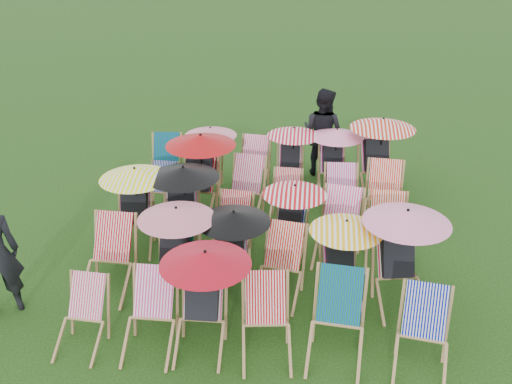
# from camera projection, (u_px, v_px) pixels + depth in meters

# --- Properties ---
(ground) EXTENTS (100.00, 100.00, 0.00)m
(ground) POSITION_uv_depth(u_px,v_px,m) (259.00, 253.00, 9.01)
(ground) COLOR black
(ground) RESTS_ON ground
(deckchair_0) EXTENTS (0.61, 0.81, 0.84)m
(deckchair_0) POSITION_uv_depth(u_px,v_px,m) (81.00, 318.00, 6.93)
(deckchair_0) COLOR #9C7749
(deckchair_0) RESTS_ON ground
(deckchair_1) EXTENTS (0.62, 0.87, 0.94)m
(deckchair_1) POSITION_uv_depth(u_px,v_px,m) (150.00, 316.00, 6.88)
(deckchair_1) COLOR #9C7749
(deckchair_1) RESTS_ON ground
(deckchair_2) EXTENTS (1.10, 1.14, 1.30)m
(deckchair_2) POSITION_uv_depth(u_px,v_px,m) (202.00, 300.00, 6.82)
(deckchair_2) COLOR #9C7749
(deckchair_2) RESTS_ON ground
(deckchair_3) EXTENTS (0.72, 0.93, 0.93)m
(deckchair_3) POSITION_uv_depth(u_px,v_px,m) (266.00, 323.00, 6.77)
(deckchair_3) COLOR #9C7749
(deckchair_3) RESTS_ON ground
(deckchair_4) EXTENTS (0.77, 1.00, 1.01)m
(deckchair_4) POSITION_uv_depth(u_px,v_px,m) (337.00, 322.00, 6.72)
(deckchair_4) COLOR #9C7749
(deckchair_4) RESTS_ON ground
(deckchair_5) EXTENTS (0.76, 0.96, 0.94)m
(deckchair_5) POSITION_uv_depth(u_px,v_px,m) (423.00, 337.00, 6.54)
(deckchair_5) COLOR #9C7749
(deckchair_5) RESTS_ON ground
(deckchair_6) EXTENTS (0.72, 0.97, 1.02)m
(deckchair_6) POSITION_uv_depth(u_px,v_px,m) (108.00, 259.00, 7.95)
(deckchair_6) COLOR #9C7749
(deckchair_6) RESTS_ON ground
(deckchair_7) EXTENTS (1.07, 1.11, 1.27)m
(deckchair_7) POSITION_uv_depth(u_px,v_px,m) (174.00, 249.00, 7.86)
(deckchair_7) COLOR #9C7749
(deckchair_7) RESTS_ON ground
(deckchair_8) EXTENTS (1.02, 1.06, 1.21)m
(deckchair_8) POSITION_uv_depth(u_px,v_px,m) (230.00, 251.00, 7.88)
(deckchair_8) COLOR #9C7749
(deckchair_8) RESTS_ON ground
(deckchair_9) EXTENTS (0.78, 0.98, 0.96)m
(deckchair_9) POSITION_uv_depth(u_px,v_px,m) (280.00, 266.00, 7.83)
(deckchair_9) COLOR #9C7749
(deckchair_9) RESTS_ON ground
(deckchair_10) EXTENTS (0.99, 1.08, 1.18)m
(deckchair_10) POSITION_uv_depth(u_px,v_px,m) (343.00, 260.00, 7.71)
(deckchair_10) COLOR #9C7749
(deckchair_10) RESTS_ON ground
(deckchair_11) EXTENTS (1.16, 1.26, 1.38)m
(deckchair_11) POSITION_uv_depth(u_px,v_px,m) (401.00, 257.00, 7.58)
(deckchair_11) COLOR #9C7749
(deckchair_11) RESTS_ON ground
(deckchair_12) EXTENTS (1.11, 1.19, 1.31)m
(deckchair_12) POSITION_uv_depth(u_px,v_px,m) (134.00, 207.00, 8.93)
(deckchair_12) COLOR #9C7749
(deckchair_12) RESTS_ON ground
(deckchair_13) EXTENTS (1.12, 1.21, 1.33)m
(deckchair_13) POSITION_uv_depth(u_px,v_px,m) (182.00, 206.00, 8.93)
(deckchair_13) COLOR #9C7749
(deckchair_13) RESTS_ON ground
(deckchair_14) EXTENTS (0.69, 0.90, 0.91)m
(deckchair_14) POSITION_uv_depth(u_px,v_px,m) (231.00, 227.00, 8.84)
(deckchair_14) COLOR #9C7749
(deckchair_14) RESTS_ON ground
(deckchair_15) EXTENTS (0.98, 1.04, 1.16)m
(deckchair_15) POSITION_uv_depth(u_px,v_px,m) (290.00, 220.00, 8.73)
(deckchair_15) COLOR #9C7749
(deckchair_15) RESTS_ON ground
(deckchair_16) EXTENTS (0.85, 1.06, 1.03)m
(deckchair_16) POSITION_uv_depth(u_px,v_px,m) (338.00, 229.00, 8.68)
(deckchair_16) COLOR #9C7749
(deckchair_16) RESTS_ON ground
(deckchair_17) EXTENTS (0.70, 0.94, 0.99)m
(deckchair_17) POSITION_uv_depth(u_px,v_px,m) (387.00, 232.00, 8.64)
(deckchair_17) COLOR #9C7749
(deckchair_17) RESTS_ON ground
(deckchair_18) EXTENTS (0.59, 0.80, 0.83)m
(deckchair_18) POSITION_uv_depth(u_px,v_px,m) (160.00, 190.00, 10.10)
(deckchair_18) COLOR #9C7749
(deckchair_18) RESTS_ON ground
(deckchair_19) EXTENTS (1.21, 1.28, 1.44)m
(deckchair_19) POSITION_uv_depth(u_px,v_px,m) (198.00, 174.00, 9.90)
(deckchair_19) COLOR #9C7749
(deckchair_19) RESTS_ON ground
(deckchair_20) EXTENTS (0.78, 0.99, 0.99)m
(deckchair_20) POSITION_uv_depth(u_px,v_px,m) (244.00, 190.00, 9.94)
(deckchair_20) COLOR #9C7749
(deckchair_20) RESTS_ON ground
(deckchair_21) EXTENTS (0.60, 0.80, 0.84)m
(deckchair_21) POSITION_uv_depth(u_px,v_px,m) (286.00, 198.00, 9.80)
(deckchair_21) COLOR #9C7749
(deckchair_21) RESTS_ON ground
(deckchair_22) EXTENTS (0.67, 0.90, 0.95)m
(deckchair_22) POSITION_uv_depth(u_px,v_px,m) (342.00, 198.00, 9.70)
(deckchair_22) COLOR #9C7749
(deckchair_22) RESTS_ON ground
(deckchair_23) EXTENTS (0.76, 1.00, 1.02)m
(deckchair_23) POSITION_uv_depth(u_px,v_px,m) (384.00, 197.00, 9.66)
(deckchair_23) COLOR #9C7749
(deckchair_23) RESTS_ON ground
(deckchair_24) EXTENTS (0.69, 0.92, 0.96)m
(deckchair_24) POSITION_uv_depth(u_px,v_px,m) (165.00, 163.00, 11.04)
(deckchair_24) COLOR #9C7749
(deckchair_24) RESTS_ON ground
(deckchair_25) EXTENTS (1.00, 1.04, 1.19)m
(deckchair_25) POSITION_uv_depth(u_px,v_px,m) (209.00, 157.00, 10.93)
(deckchair_25) COLOR #9C7749
(deckchair_25) RESTS_ON ground
(deckchair_26) EXTENTS (0.72, 0.93, 0.94)m
(deckchair_26) POSITION_uv_depth(u_px,v_px,m) (252.00, 165.00, 10.96)
(deckchair_26) COLOR #9C7749
(deckchair_26) RESTS_ON ground
(deckchair_27) EXTENTS (1.01, 1.06, 1.20)m
(deckchair_27) POSITION_uv_depth(u_px,v_px,m) (291.00, 157.00, 10.89)
(deckchair_27) COLOR #9C7749
(deckchair_27) RESTS_ON ground
(deckchair_28) EXTENTS (1.01, 1.07, 1.19)m
(deckchair_28) POSITION_uv_depth(u_px,v_px,m) (334.00, 159.00, 10.82)
(deckchair_28) COLOR #9C7749
(deckchair_28) RESTS_ON ground
(deckchair_29) EXTENTS (1.21, 1.32, 1.44)m
(deckchair_29) POSITION_uv_depth(u_px,v_px,m) (379.00, 155.00, 10.65)
(deckchair_29) COLOR #9C7749
(deckchair_29) RESTS_ON ground
(person_rear) EXTENTS (1.09, 1.02, 1.79)m
(person_rear) POSITION_uv_depth(u_px,v_px,m) (323.00, 132.00, 11.37)
(person_rear) COLOR black
(person_rear) RESTS_ON ground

